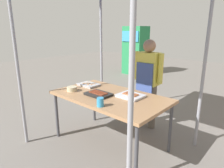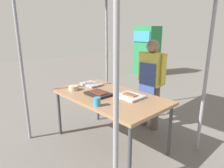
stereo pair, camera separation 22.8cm
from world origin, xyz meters
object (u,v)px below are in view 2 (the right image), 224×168
(drink_cup_near_edge, at_px, (97,102))
(neighbor_stall_left, at_px, (147,51))
(tray_grilled_sausages, at_px, (130,96))
(condiment_bowl, at_px, (74,88))
(stall_table, at_px, (109,99))
(tray_pork_links, at_px, (98,94))
(tray_meat_skewers, at_px, (91,84))
(vendor_woman, at_px, (151,78))

(drink_cup_near_edge, relative_size, neighbor_stall_left, 0.06)
(drink_cup_near_edge, xyz_separation_m, neighbor_stall_left, (-2.76, 4.58, 0.07))
(tray_grilled_sausages, height_order, neighbor_stall_left, neighbor_stall_left)
(condiment_bowl, height_order, neighbor_stall_left, neighbor_stall_left)
(stall_table, bearing_deg, drink_cup_near_edge, -62.24)
(tray_pork_links, relative_size, condiment_bowl, 2.34)
(tray_meat_skewers, xyz_separation_m, condiment_bowl, (0.03, -0.36, 0.02))
(vendor_woman, bearing_deg, tray_pork_links, 78.74)
(tray_meat_skewers, distance_m, neighbor_stall_left, 4.53)
(drink_cup_near_edge, bearing_deg, tray_pork_links, 138.93)
(vendor_woman, bearing_deg, drink_cup_near_edge, 95.59)
(stall_table, bearing_deg, tray_grilled_sausages, 26.83)
(stall_table, relative_size, tray_grilled_sausages, 4.81)
(condiment_bowl, bearing_deg, tray_meat_skewers, 95.28)
(drink_cup_near_edge, bearing_deg, condiment_bowl, 168.67)
(stall_table, distance_m, tray_pork_links, 0.17)
(drink_cup_near_edge, bearing_deg, neighbor_stall_left, 121.08)
(tray_meat_skewers, xyz_separation_m, neighbor_stall_left, (-1.98, 4.07, 0.10))
(stall_table, relative_size, neighbor_stall_left, 0.92)
(tray_meat_skewers, distance_m, vendor_woman, 0.97)
(tray_meat_skewers, relative_size, condiment_bowl, 2.25)
(stall_table, relative_size, drink_cup_near_edge, 15.02)
(stall_table, height_order, condiment_bowl, condiment_bowl)
(tray_grilled_sausages, bearing_deg, stall_table, -153.17)
(stall_table, relative_size, vendor_woman, 1.08)
(tray_grilled_sausages, height_order, vendor_woman, vendor_woman)
(tray_meat_skewers, bearing_deg, stall_table, -12.55)
(condiment_bowl, bearing_deg, vendor_woman, 59.84)
(stall_table, bearing_deg, vendor_woman, 84.62)
(tray_grilled_sausages, relative_size, drink_cup_near_edge, 3.12)
(neighbor_stall_left, bearing_deg, tray_grilled_sausages, -55.26)
(stall_table, xyz_separation_m, tray_grilled_sausages, (0.26, 0.13, 0.07))
(tray_meat_skewers, height_order, drink_cup_near_edge, drink_cup_near_edge)
(tray_grilled_sausages, distance_m, condiment_bowl, 0.88)
(condiment_bowl, xyz_separation_m, vendor_woman, (0.62, 1.07, 0.08))
(condiment_bowl, bearing_deg, tray_pork_links, 15.52)
(tray_meat_skewers, relative_size, drink_cup_near_edge, 3.11)
(condiment_bowl, distance_m, vendor_woman, 1.24)
(tray_pork_links, height_order, condiment_bowl, condiment_bowl)
(stall_table, height_order, neighbor_stall_left, neighbor_stall_left)
(vendor_woman, xyz_separation_m, neighbor_stall_left, (-2.64, 3.36, 0.01))
(tray_grilled_sausages, height_order, tray_pork_links, tray_grilled_sausages)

